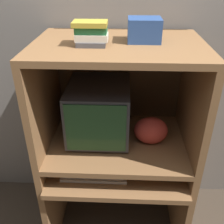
% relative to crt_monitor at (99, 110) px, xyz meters
% --- Properties ---
extents(wall_back, '(6.00, 0.06, 2.60)m').
position_rel_crt_monitor_xyz_m(wall_back, '(0.13, 0.34, 0.30)').
color(wall_back, gray).
rests_on(wall_back, ground_plane).
extents(desk_base, '(0.96, 0.72, 0.66)m').
position_rel_crt_monitor_xyz_m(desk_base, '(0.13, -0.10, -0.59)').
color(desk_base, brown).
rests_on(desk_base, ground_plane).
extents(desk_monitor_shelf, '(0.96, 0.68, 0.15)m').
position_rel_crt_monitor_xyz_m(desk_monitor_shelf, '(0.13, -0.06, -0.23)').
color(desk_monitor_shelf, brown).
rests_on(desk_monitor_shelf, desk_base).
extents(hutch_upper, '(0.96, 0.68, 0.66)m').
position_rel_crt_monitor_xyz_m(hutch_upper, '(0.13, -0.02, 0.24)').
color(hutch_upper, brown).
rests_on(hutch_upper, desk_monitor_shelf).
extents(crt_monitor, '(0.39, 0.46, 0.37)m').
position_rel_crt_monitor_xyz_m(crt_monitor, '(0.00, 0.00, 0.00)').
color(crt_monitor, '#333338').
rests_on(crt_monitor, desk_monitor_shelf).
extents(keyboard, '(0.42, 0.16, 0.03)m').
position_rel_crt_monitor_xyz_m(keyboard, '(-0.02, -0.24, -0.33)').
color(keyboard, beige).
rests_on(keyboard, desk_base).
extents(mouse, '(0.07, 0.05, 0.03)m').
position_rel_crt_monitor_xyz_m(mouse, '(0.26, -0.25, -0.33)').
color(mouse, '#28282B').
rests_on(mouse, desk_base).
extents(snack_bag, '(0.22, 0.16, 0.18)m').
position_rel_crt_monitor_xyz_m(snack_bag, '(0.34, -0.07, -0.10)').
color(snack_bag, '#BC382D').
rests_on(snack_bag, desk_monitor_shelf).
extents(book_stack, '(0.18, 0.13, 0.12)m').
position_rel_crt_monitor_xyz_m(book_stack, '(-0.02, -0.12, 0.53)').
color(book_stack, '#4C4C51').
rests_on(book_stack, hutch_upper).
extents(storage_box, '(0.18, 0.15, 0.13)m').
position_rel_crt_monitor_xyz_m(storage_box, '(0.26, -0.03, 0.53)').
color(storage_box, navy).
rests_on(storage_box, hutch_upper).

